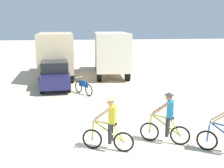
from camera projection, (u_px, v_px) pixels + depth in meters
ground_plane at (114, 139)px, 9.86m from camera, size 120.00×120.00×0.00m
box_truck_tan_camper at (56, 53)px, 20.84m from camera, size 2.65×6.84×3.35m
box_truck_cream_rv at (111, 52)px, 21.56m from camera, size 2.69×6.86×3.35m
sedan_parked at (55, 74)px, 17.40m from camera, size 2.04×4.31×1.76m
cyclist_orange_shirt at (109, 126)px, 8.80m from camera, size 1.64×0.75×1.82m
cyclist_cowboy_hat at (167, 120)px, 9.35m from camera, size 1.57×0.87×1.82m
bicycle_spare at (84, 87)px, 16.00m from camera, size 0.99×1.48×0.97m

